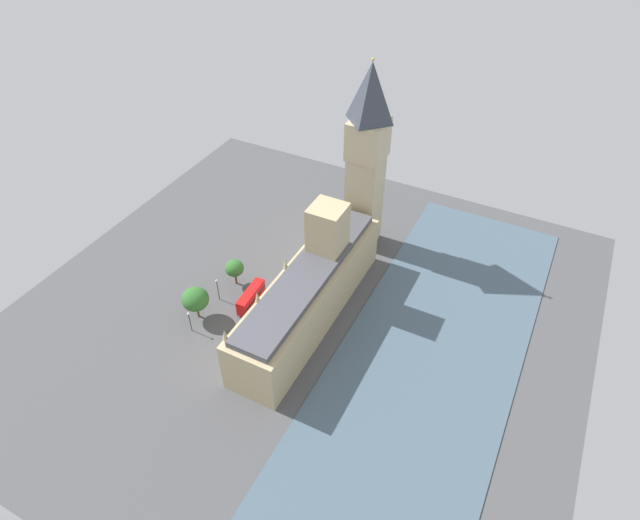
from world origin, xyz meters
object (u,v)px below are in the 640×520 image
car_dark_green_trailing (236,336)px  pedestrian_under_trees (251,342)px  parliament_building (311,288)px  plane_tree_opposite_hall (234,268)px  street_lamp_midblock (189,318)px  street_lamp_near_tower (217,286)px  clock_tower (367,157)px  car_silver_far_end (289,271)px  double_decker_bus_leading (251,297)px  plane_tree_kerbside (195,299)px  pedestrian_corner (301,278)px

car_dark_green_trailing → pedestrian_under_trees: car_dark_green_trailing is taller
car_dark_green_trailing → pedestrian_under_trees: size_ratio=2.86×
parliament_building → plane_tree_opposite_hall: (22.76, -0.08, -2.86)m
plane_tree_opposite_hall → street_lamp_midblock: 18.96m
parliament_building → street_lamp_near_tower: 24.49m
clock_tower → car_silver_far_end: bearing=62.7°
car_silver_far_end → street_lamp_midblock: street_lamp_midblock is taller
parliament_building → double_decker_bus_leading: parliament_building is taller
plane_tree_kerbside → street_lamp_near_tower: size_ratio=1.28×
street_lamp_midblock → double_decker_bus_leading: bearing=-120.1°
clock_tower → car_dark_green_trailing: 56.57m
pedestrian_corner → plane_tree_kerbside: bearing=71.5°
pedestrian_corner → street_lamp_near_tower: street_lamp_near_tower is taller
clock_tower → street_lamp_midblock: size_ratio=8.62×
parliament_building → street_lamp_near_tower: bearing=16.8°
double_decker_bus_leading → plane_tree_opposite_hall: 9.68m
plane_tree_kerbside → car_dark_green_trailing: bearing=171.4°
pedestrian_under_trees → street_lamp_midblock: street_lamp_midblock is taller
clock_tower → plane_tree_kerbside: 56.65m
double_decker_bus_leading → car_dark_green_trailing: bearing=-79.9°
pedestrian_corner → street_lamp_midblock: 31.83m
plane_tree_kerbside → street_lamp_midblock: 5.09m
car_silver_far_end → double_decker_bus_leading: bearing=76.2°
plane_tree_opposite_hall → street_lamp_midblock: size_ratio=1.21×
car_silver_far_end → pedestrian_under_trees: size_ratio=2.83×
pedestrian_under_trees → clock_tower: bearing=134.6°
parliament_building → car_dark_green_trailing: parliament_building is taller
pedestrian_corner → street_lamp_midblock: size_ratio=0.25×
parliament_building → pedestrian_corner: parliament_building is taller
pedestrian_under_trees → double_decker_bus_leading: bearing=175.4°
clock_tower → pedestrian_under_trees: bearing=81.6°
car_dark_green_trailing → pedestrian_corner: bearing=-102.4°
clock_tower → car_silver_far_end: (11.64, 22.53, -26.61)m
plane_tree_opposite_hall → street_lamp_near_tower: 7.14m
car_silver_far_end → pedestrian_under_trees: bearing=95.9°
pedestrian_under_trees → street_lamp_midblock: size_ratio=0.27×
car_silver_far_end → plane_tree_kerbside: size_ratio=0.54×
clock_tower → plane_tree_kerbside: size_ratio=6.01×
parliament_building → street_lamp_midblock: 29.97m
parliament_building → pedestrian_corner: 14.30m
parliament_building → plane_tree_kerbside: size_ratio=6.24×
parliament_building → car_silver_far_end: 17.41m
plane_tree_opposite_hall → double_decker_bus_leading: bearing=148.6°
double_decker_bus_leading → pedestrian_corner: 15.48m
parliament_building → street_lamp_midblock: parliament_building is taller
pedestrian_corner → street_lamp_midblock: bearing=78.4°
car_silver_far_end → pedestrian_corner: car_silver_far_end is taller
street_lamp_midblock → street_lamp_near_tower: (0.23, -11.83, 0.44)m
car_silver_far_end → car_dark_green_trailing: same height
clock_tower → double_decker_bus_leading: bearing=69.2°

